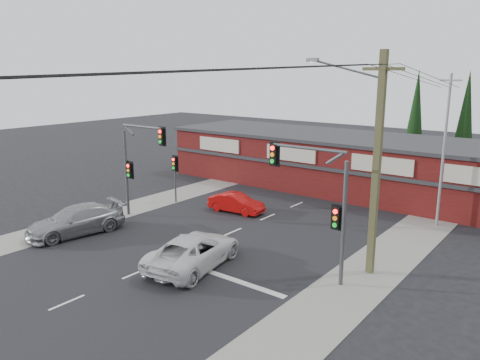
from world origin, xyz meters
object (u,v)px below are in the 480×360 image
Objects in this scene: white_suv at (194,251)px; silver_suv at (76,220)px; shop_building at (327,160)px; utility_pole at (374,158)px; red_sedan at (236,203)px.

white_suv is 1.01× the size of silver_suv.
shop_building is 2.73× the size of utility_pole.
shop_building is (1.29, 10.27, 1.51)m from red_sedan.
utility_pole is (6.80, 4.44, 4.62)m from white_suv.
utility_pole reaches higher than red_sedan.
red_sedan is at bearing -97.17° from shop_building.
shop_building is (-2.56, 18.44, 1.35)m from white_suv.
utility_pole reaches higher than shop_building.
red_sedan is 0.38× the size of utility_pole.
silver_suv reaches higher than white_suv.
shop_building reaches higher than silver_suv.
utility_pole is (9.36, -14.00, 3.26)m from shop_building.
shop_building is at bearing 83.69° from silver_suv.
white_suv is at bearing -82.11° from shop_building.
shop_building is at bearing -12.82° from red_sedan.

